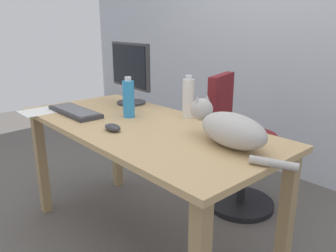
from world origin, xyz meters
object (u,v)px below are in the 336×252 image
(monitor, at_px, (130,71))
(water_bottle, at_px, (188,98))
(computer_mouse, at_px, (113,127))
(keyboard, at_px, (75,111))
(cat, at_px, (229,128))
(spray_bottle, at_px, (129,98))
(office_chair, at_px, (237,151))

(monitor, distance_m, water_bottle, 0.54)
(computer_mouse, bearing_deg, keyboard, 177.85)
(keyboard, bearing_deg, cat, 14.64)
(water_bottle, bearing_deg, cat, -24.06)
(computer_mouse, bearing_deg, water_bottle, 81.95)
(keyboard, relative_size, spray_bottle, 1.85)
(office_chair, height_order, monitor, monitor)
(monitor, distance_m, computer_mouse, 0.67)
(cat, height_order, computer_mouse, cat)
(cat, relative_size, spray_bottle, 2.55)
(office_chair, relative_size, keyboard, 2.17)
(office_chair, xyz_separation_m, spray_bottle, (-0.26, -0.73, 0.44))
(office_chair, distance_m, cat, 0.91)
(office_chair, relative_size, spray_bottle, 4.01)
(monitor, bearing_deg, water_bottle, 4.33)
(water_bottle, xyz_separation_m, spray_bottle, (-0.24, -0.26, -0.00))
(office_chair, relative_size, cat, 1.57)
(cat, bearing_deg, computer_mouse, -152.49)
(monitor, relative_size, computer_mouse, 4.36)
(spray_bottle, bearing_deg, office_chair, 70.64)
(cat, bearing_deg, water_bottle, 155.94)
(monitor, height_order, keyboard, monitor)
(office_chair, xyz_separation_m, cat, (0.44, -0.68, 0.41))
(keyboard, distance_m, cat, 1.02)
(monitor, bearing_deg, cat, -9.56)
(keyboard, xyz_separation_m, computer_mouse, (0.46, -0.02, 0.00))
(monitor, height_order, water_bottle, monitor)
(computer_mouse, relative_size, water_bottle, 0.44)
(monitor, height_order, computer_mouse, monitor)
(cat, bearing_deg, office_chair, 122.78)
(water_bottle, bearing_deg, computer_mouse, -98.05)
(office_chair, distance_m, monitor, 0.93)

